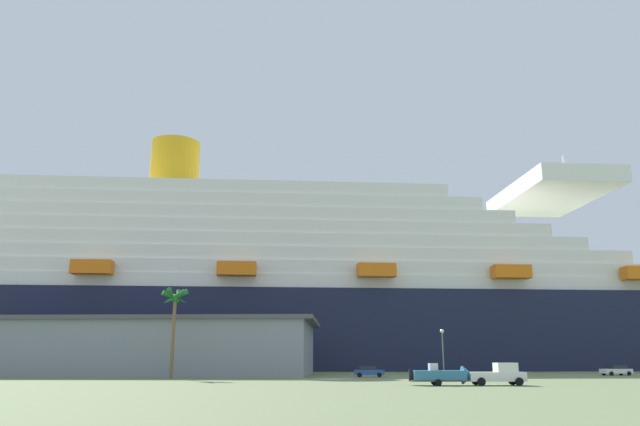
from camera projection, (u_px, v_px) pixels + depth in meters
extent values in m
plane|color=#66754C|center=(321.00, 374.00, 108.00)|extent=(600.00, 600.00, 0.00)
cube|color=#191E38|center=(303.00, 332.00, 139.09)|extent=(208.34, 37.42, 16.99)
cube|color=white|center=(303.00, 289.00, 141.43)|extent=(183.37, 34.22, 3.01)
cube|color=white|center=(285.00, 276.00, 141.82)|extent=(171.56, 33.48, 3.01)
cube|color=white|center=(268.00, 263.00, 142.21)|extent=(162.72, 32.48, 3.01)
cube|color=white|center=(250.00, 250.00, 142.60)|extent=(151.59, 31.50, 3.01)
cube|color=white|center=(233.00, 237.00, 142.99)|extent=(143.85, 30.57, 3.01)
cube|color=white|center=(216.00, 224.00, 143.38)|extent=(136.23, 29.67, 3.01)
cube|color=white|center=(199.00, 212.00, 143.77)|extent=(129.82, 28.82, 3.01)
cube|color=white|center=(182.00, 199.00, 144.16)|extent=(122.81, 28.01, 3.01)
cube|color=white|center=(551.00, 193.00, 151.90)|extent=(21.64, 35.96, 4.00)
cylinder|color=yellow|center=(175.00, 168.00, 145.82)|extent=(11.89, 11.89, 12.59)
cylinder|color=silver|center=(566.00, 178.00, 153.15)|extent=(0.80, 0.80, 12.00)
cube|color=orange|center=(92.00, 267.00, 122.37)|extent=(8.08, 3.40, 2.80)
cube|color=orange|center=(237.00, 269.00, 124.58)|extent=(8.08, 3.40, 2.80)
cube|color=orange|center=(376.00, 270.00, 126.78)|extent=(8.08, 3.40, 2.80)
cube|color=orange|center=(511.00, 272.00, 128.98)|extent=(8.08, 3.40, 2.80)
cube|color=gray|center=(111.00, 349.00, 98.75)|extent=(67.02, 32.38, 8.13)
cube|color=#4C4C51|center=(113.00, 322.00, 99.77)|extent=(69.70, 33.67, 0.60)
cube|color=white|center=(496.00, 377.00, 60.41)|extent=(5.64, 2.11, 0.90)
cube|color=white|center=(505.00, 367.00, 60.66)|extent=(2.05, 1.88, 0.90)
cube|color=#26333F|center=(512.00, 368.00, 60.66)|extent=(0.13, 1.68, 0.63)
cylinder|color=black|center=(512.00, 381.00, 61.34)|extent=(0.81, 0.30, 0.80)
cylinder|color=black|center=(519.00, 382.00, 59.40)|extent=(0.81, 0.30, 0.80)
cylinder|color=black|center=(476.00, 381.00, 61.22)|extent=(0.81, 0.30, 0.80)
cylinder|color=black|center=(481.00, 382.00, 59.28)|extent=(0.81, 0.30, 0.80)
cube|color=#595960|center=(439.00, 381.00, 60.14)|extent=(5.72, 1.93, 0.16)
cube|color=#595960|center=(472.00, 381.00, 60.25)|extent=(1.86, 0.16, 0.10)
cylinder|color=black|center=(434.00, 382.00, 61.08)|extent=(0.64, 0.23, 0.64)
cylinder|color=black|center=(439.00, 383.00, 59.12)|extent=(0.64, 0.23, 0.64)
cube|color=teal|center=(439.00, 375.00, 60.26)|extent=(5.21, 2.12, 0.90)
cone|color=teal|center=(468.00, 375.00, 60.36)|extent=(1.24, 1.84, 1.81)
cube|color=silver|center=(433.00, 367.00, 60.44)|extent=(0.82, 1.02, 0.70)
cube|color=black|center=(411.00, 375.00, 60.17)|extent=(0.37, 0.51, 1.10)
cylinder|color=brown|center=(173.00, 338.00, 81.12)|extent=(0.45, 0.45, 10.58)
cone|color=#1E6628|center=(178.00, 298.00, 82.47)|extent=(1.25, 3.43, 2.54)
cone|color=#1E6628|center=(177.00, 298.00, 82.73)|extent=(3.40, 2.35, 2.15)
cone|color=#1E6628|center=(174.00, 298.00, 82.72)|extent=(3.51, 2.17, 1.99)
cone|color=#1E6628|center=(172.00, 298.00, 82.44)|extent=(1.33, 3.39, 2.60)
cone|color=#1E6628|center=(174.00, 297.00, 82.01)|extent=(3.56, 1.79, 2.14)
cone|color=#1E6628|center=(176.00, 297.00, 82.04)|extent=(3.42, 2.02, 2.38)
sphere|color=#1E6628|center=(175.00, 298.00, 82.36)|extent=(1.10, 1.10, 1.10)
cylinder|color=slate|center=(443.00, 355.00, 84.23)|extent=(0.20, 0.20, 6.09)
sphere|color=#F9F2CC|center=(442.00, 331.00, 85.00)|extent=(0.56, 0.56, 0.56)
cube|color=white|center=(616.00, 371.00, 95.59)|extent=(4.84, 2.48, 0.70)
cube|color=#1E232D|center=(617.00, 367.00, 95.78)|extent=(2.79, 2.04, 0.55)
cylinder|color=black|center=(611.00, 374.00, 94.33)|extent=(0.68, 0.30, 0.66)
cylinder|color=black|center=(604.00, 373.00, 96.18)|extent=(0.68, 0.30, 0.66)
cylinder|color=black|center=(629.00, 373.00, 94.84)|extent=(0.68, 0.30, 0.66)
cylinder|color=black|center=(621.00, 373.00, 96.70)|extent=(0.68, 0.30, 0.66)
cube|color=#264C99|center=(370.00, 372.00, 87.22)|extent=(4.54, 2.46, 0.70)
cube|color=#1E232D|center=(368.00, 368.00, 87.39)|extent=(2.64, 1.97, 0.55)
cylinder|color=black|center=(380.00, 375.00, 87.84)|extent=(0.69, 0.32, 0.66)
cylinder|color=black|center=(379.00, 375.00, 86.12)|extent=(0.69, 0.32, 0.66)
cylinder|color=black|center=(360.00, 375.00, 88.15)|extent=(0.69, 0.32, 0.66)
cylinder|color=black|center=(359.00, 375.00, 86.42)|extent=(0.69, 0.32, 0.66)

